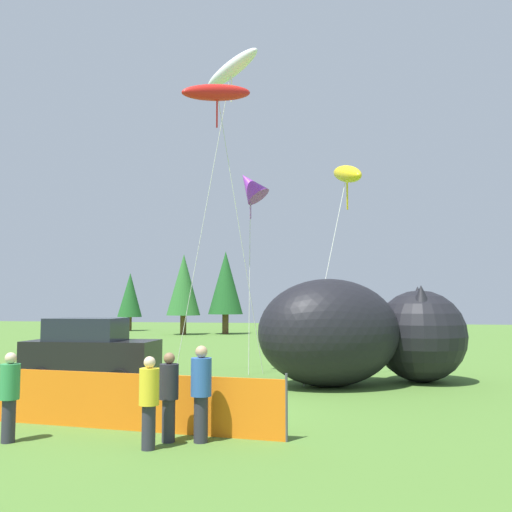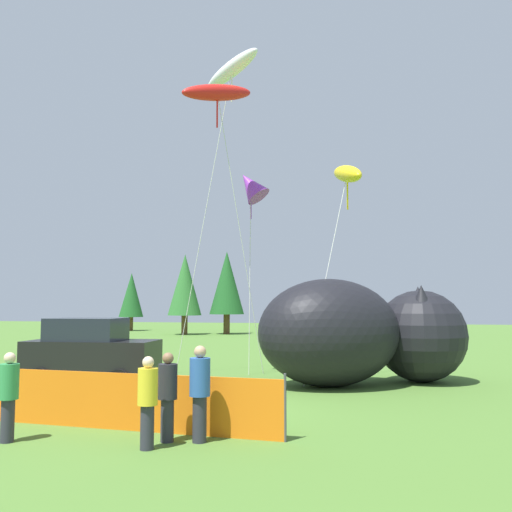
{
  "view_description": "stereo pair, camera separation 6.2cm",
  "coord_description": "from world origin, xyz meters",
  "views": [
    {
      "loc": [
        4.39,
        -13.62,
        2.58
      ],
      "look_at": [
        0.72,
        4.1,
        4.08
      ],
      "focal_mm": 40.0,
      "sensor_mm": 36.0,
      "label": 1
    },
    {
      "loc": [
        4.45,
        -13.61,
        2.58
      ],
      "look_at": [
        0.72,
        4.1,
        4.08
      ],
      "focal_mm": 40.0,
      "sensor_mm": 36.0,
      "label": 2
    }
  ],
  "objects": [
    {
      "name": "ground_plane",
      "position": [
        0.0,
        0.0,
        0.0
      ],
      "size": [
        120.0,
        120.0,
        0.0
      ],
      "primitive_type": "plane",
      "color": "#4C752D"
    },
    {
      "name": "kite_white_ghost",
      "position": [
        -0.9,
        7.17,
        11.61
      ],
      "size": [
        3.42,
        2.39,
        12.24
      ],
      "color": "silver",
      "rests_on": "ground"
    },
    {
      "name": "horizon_tree_northeast",
      "position": [
        -11.11,
        31.54,
        4.09
      ],
      "size": [
        2.79,
        2.79,
        6.67
      ],
      "color": "brown",
      "rests_on": "ground"
    },
    {
      "name": "safety_fence",
      "position": [
        -0.52,
        -2.56,
        0.58
      ],
      "size": [
        6.58,
        0.63,
        1.26
      ],
      "rotation": [
        0.0,
        0.0,
        -0.09
      ],
      "color": "orange",
      "rests_on": "ground"
    },
    {
      "name": "horizon_tree_west",
      "position": [
        -18.25,
        36.82,
        3.35
      ],
      "size": [
        2.28,
        2.28,
        5.45
      ],
      "color": "brown",
      "rests_on": "ground"
    },
    {
      "name": "spectator_in_white_shirt",
      "position": [
        -2.33,
        -3.96,
        0.91
      ],
      "size": [
        0.36,
        0.36,
        1.66
      ],
      "color": "#2D2D38",
      "rests_on": "ground"
    },
    {
      "name": "folding_chair",
      "position": [
        2.05,
        -1.78,
        0.53
      ],
      "size": [
        0.5,
        0.5,
        0.89
      ],
      "rotation": [
        0.0,
        0.0,
        -1.6
      ],
      "color": "#267F33",
      "rests_on": "ground"
    },
    {
      "name": "horizon_tree_east",
      "position": [
        -7.92,
        33.08,
        4.29
      ],
      "size": [
        2.93,
        2.93,
        6.99
      ],
      "color": "brown",
      "rests_on": "ground"
    },
    {
      "name": "spectator_in_red_shirt",
      "position": [
        0.58,
        -3.31,
        0.9
      ],
      "size": [
        0.36,
        0.36,
        1.65
      ],
      "color": "#2D2D38",
      "rests_on": "ground"
    },
    {
      "name": "spectator_in_blue_shirt",
      "position": [
        0.43,
        -3.92,
        0.89
      ],
      "size": [
        0.36,
        0.36,
        1.63
      ],
      "color": "#2D2D38",
      "rests_on": "ground"
    },
    {
      "name": "spectator_in_green_shirt",
      "position": [
        1.18,
        -3.22,
        0.97
      ],
      "size": [
        0.39,
        0.39,
        1.79
      ],
      "color": "#2D2D38",
      "rests_on": "ground"
    },
    {
      "name": "parked_car",
      "position": [
        -4.23,
        2.77,
        1.04
      ],
      "size": [
        4.06,
        2.23,
        2.12
      ],
      "rotation": [
        0.0,
        0.0,
        0.07
      ],
      "color": "black",
      "rests_on": "ground"
    },
    {
      "name": "kite_purple_delta",
      "position": [
        -0.25,
        7.71,
        7.12
      ],
      "size": [
        1.56,
        1.5,
        7.88
      ],
      "color": "silver",
      "rests_on": "ground"
    },
    {
      "name": "kite_yellow_hero",
      "position": [
        3.51,
        6.7,
        7.19
      ],
      "size": [
        2.14,
        3.98,
        7.94
      ],
      "color": "silver",
      "rests_on": "ground"
    },
    {
      "name": "inflatable_cat",
      "position": [
        3.9,
        4.9,
        1.55
      ],
      "size": [
        7.19,
        5.73,
        3.35
      ],
      "rotation": [
        0.0,
        0.0,
        0.52
      ],
      "color": "black",
      "rests_on": "ground"
    },
    {
      "name": "kite_red_lizard",
      "position": [
        -1.06,
        5.77,
        10.17
      ],
      "size": [
        2.71,
        2.72,
        10.87
      ],
      "color": "silver",
      "rests_on": "ground"
    }
  ]
}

